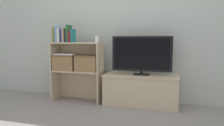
{
  "coord_description": "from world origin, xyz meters",
  "views": [
    {
      "loc": [
        0.9,
        -2.86,
        0.94
      ],
      "look_at": [
        0.0,
        0.15,
        0.6
      ],
      "focal_mm": 35.0,
      "sensor_mm": 36.0,
      "label": 1
    }
  ],
  "objects_px": {
    "book_skyblue": "(58,34)",
    "book_maroon": "(71,37)",
    "book_olive": "(55,35)",
    "book_navy": "(63,36)",
    "book_charcoal": "(67,36)",
    "book_teal": "(73,36)",
    "baby_monitor": "(97,39)",
    "book_tan": "(65,35)",
    "tv_stand": "(141,90)",
    "storage_basket_right": "(88,62)",
    "laptop": "(66,54)",
    "tv": "(142,54)",
    "book_ivory": "(60,35)",
    "book_forest": "(69,34)",
    "storage_basket_left": "(66,62)"
  },
  "relations": [
    {
      "from": "book_skyblue",
      "to": "book_ivory",
      "type": "xyz_separation_m",
      "value": [
        0.04,
        0.0,
        -0.02
      ]
    },
    {
      "from": "book_charcoal",
      "to": "laptop",
      "type": "bearing_deg",
      "value": 146.46
    },
    {
      "from": "storage_basket_left",
      "to": "storage_basket_right",
      "type": "height_order",
      "value": "same"
    },
    {
      "from": "tv_stand",
      "to": "book_skyblue",
      "type": "relative_size",
      "value": 4.41
    },
    {
      "from": "book_skyblue",
      "to": "baby_monitor",
      "type": "relative_size",
      "value": 1.97
    },
    {
      "from": "book_forest",
      "to": "baby_monitor",
      "type": "relative_size",
      "value": 2.1
    },
    {
      "from": "book_olive",
      "to": "laptop",
      "type": "height_order",
      "value": "book_olive"
    },
    {
      "from": "book_olive",
      "to": "book_teal",
      "type": "relative_size",
      "value": 1.14
    },
    {
      "from": "book_ivory",
      "to": "book_teal",
      "type": "bearing_deg",
      "value": 0.0
    },
    {
      "from": "book_olive",
      "to": "book_navy",
      "type": "height_order",
      "value": "book_olive"
    },
    {
      "from": "book_skyblue",
      "to": "laptop",
      "type": "relative_size",
      "value": 0.72
    },
    {
      "from": "tv",
      "to": "storage_basket_left",
      "type": "bearing_deg",
      "value": -176.41
    },
    {
      "from": "book_teal",
      "to": "baby_monitor",
      "type": "bearing_deg",
      "value": 7.19
    },
    {
      "from": "book_olive",
      "to": "book_maroon",
      "type": "distance_m",
      "value": 0.27
    },
    {
      "from": "book_charcoal",
      "to": "storage_basket_right",
      "type": "height_order",
      "value": "book_charcoal"
    },
    {
      "from": "book_teal",
      "to": "storage_basket_right",
      "type": "height_order",
      "value": "book_teal"
    },
    {
      "from": "book_navy",
      "to": "book_forest",
      "type": "relative_size",
      "value": 0.79
    },
    {
      "from": "book_teal",
      "to": "baby_monitor",
      "type": "relative_size",
      "value": 1.6
    },
    {
      "from": "tv",
      "to": "storage_basket_left",
      "type": "distance_m",
      "value": 1.16
    },
    {
      "from": "book_tan",
      "to": "book_teal",
      "type": "xyz_separation_m",
      "value": [
        0.13,
        0.0,
        -0.01
      ]
    },
    {
      "from": "baby_monitor",
      "to": "storage_basket_right",
      "type": "relative_size",
      "value": 0.35
    },
    {
      "from": "tv_stand",
      "to": "book_forest",
      "type": "xyz_separation_m",
      "value": [
        -1.08,
        -0.1,
        0.81
      ]
    },
    {
      "from": "book_skyblue",
      "to": "book_charcoal",
      "type": "xyz_separation_m",
      "value": [
        0.15,
        0.0,
        -0.03
      ]
    },
    {
      "from": "book_forest",
      "to": "storage_basket_left",
      "type": "height_order",
      "value": "book_forest"
    },
    {
      "from": "laptop",
      "to": "tv",
      "type": "bearing_deg",
      "value": 3.59
    },
    {
      "from": "book_navy",
      "to": "book_teal",
      "type": "relative_size",
      "value": 1.04
    },
    {
      "from": "book_ivory",
      "to": "book_tan",
      "type": "distance_m",
      "value": 0.08
    },
    {
      "from": "book_tan",
      "to": "book_maroon",
      "type": "xyz_separation_m",
      "value": [
        0.1,
        0.0,
        -0.02
      ]
    },
    {
      "from": "book_charcoal",
      "to": "storage_basket_right",
      "type": "distance_m",
      "value": 0.5
    },
    {
      "from": "book_forest",
      "to": "book_maroon",
      "type": "distance_m",
      "value": 0.05
    },
    {
      "from": "book_skyblue",
      "to": "book_maroon",
      "type": "height_order",
      "value": "book_skyblue"
    },
    {
      "from": "book_tan",
      "to": "book_olive",
      "type": "bearing_deg",
      "value": -180.0
    },
    {
      "from": "book_navy",
      "to": "book_charcoal",
      "type": "relative_size",
      "value": 1.12
    },
    {
      "from": "book_navy",
      "to": "storage_basket_right",
      "type": "xyz_separation_m",
      "value": [
        0.39,
        0.03,
        -0.4
      ]
    },
    {
      "from": "book_ivory",
      "to": "book_navy",
      "type": "bearing_deg",
      "value": 0.0
    },
    {
      "from": "book_navy",
      "to": "book_maroon",
      "type": "xyz_separation_m",
      "value": [
        0.14,
        0.0,
        -0.02
      ]
    },
    {
      "from": "book_olive",
      "to": "storage_basket_right",
      "type": "height_order",
      "value": "book_olive"
    },
    {
      "from": "tv",
      "to": "laptop",
      "type": "bearing_deg",
      "value": -176.41
    },
    {
      "from": "book_navy",
      "to": "book_tan",
      "type": "xyz_separation_m",
      "value": [
        0.04,
        0.0,
        0.0
      ]
    },
    {
      "from": "storage_basket_left",
      "to": "book_maroon",
      "type": "bearing_deg",
      "value": -15.26
    },
    {
      "from": "book_maroon",
      "to": "book_skyblue",
      "type": "bearing_deg",
      "value": 180.0
    },
    {
      "from": "book_tan",
      "to": "book_charcoal",
      "type": "height_order",
      "value": "book_tan"
    },
    {
      "from": "tv_stand",
      "to": "storage_basket_right",
      "type": "xyz_separation_m",
      "value": [
        -0.79,
        -0.07,
        0.38
      ]
    },
    {
      "from": "tv_stand",
      "to": "book_teal",
      "type": "relative_size",
      "value": 5.45
    },
    {
      "from": "book_charcoal",
      "to": "book_teal",
      "type": "distance_m",
      "value": 0.1
    },
    {
      "from": "storage_basket_right",
      "to": "storage_basket_left",
      "type": "bearing_deg",
      "value": 180.0
    },
    {
      "from": "book_maroon",
      "to": "baby_monitor",
      "type": "height_order",
      "value": "book_maroon"
    },
    {
      "from": "tv",
      "to": "book_olive",
      "type": "xyz_separation_m",
      "value": [
        -1.31,
        -0.1,
        0.28
      ]
    },
    {
      "from": "book_olive",
      "to": "book_maroon",
      "type": "relative_size",
      "value": 1.28
    },
    {
      "from": "book_charcoal",
      "to": "storage_basket_right",
      "type": "xyz_separation_m",
      "value": [
        0.32,
        0.03,
        -0.39
      ]
    }
  ]
}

